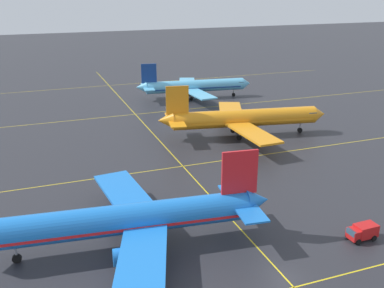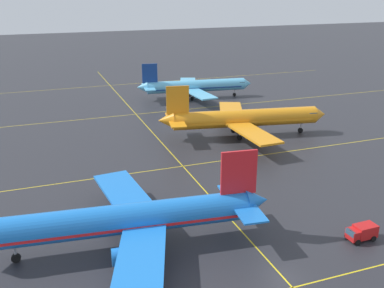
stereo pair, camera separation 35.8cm
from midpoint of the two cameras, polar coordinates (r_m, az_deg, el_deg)
The scene contains 6 objects.
ground_plane at distance 55.64m, azimuth 11.59°, elevation -16.40°, with size 600.00×600.00×0.00m, color #28282D.
airliner_front_gate at distance 58.28m, azimuth -8.33°, elevation -9.53°, with size 39.12×33.53×12.15m.
airliner_second_row at distance 100.59m, azimuth 6.44°, elevation 3.28°, with size 38.89×33.12×12.12m.
airliner_third_row at distance 134.48m, azimuth 0.17°, elevation 7.43°, with size 35.28×30.18×10.97m.
taxiway_markings at distance 101.50m, azimuth -4.85°, elevation 1.04°, with size 166.33×168.30×0.01m.
service_truck_red_van at distance 64.97m, azimuth 20.85°, elevation -10.45°, with size 4.17×2.27×2.10m.
Camera 1 is at (-25.53, -37.33, 32.46)m, focal length 41.57 mm.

